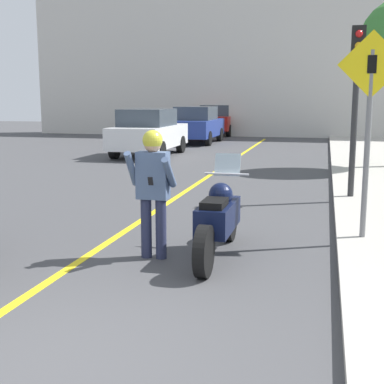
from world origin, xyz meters
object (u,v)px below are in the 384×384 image
traffic_light (357,79)px  parked_car_blue (197,125)px  person_biker (153,181)px  parked_car_white (149,132)px  motorcycle (218,219)px  crossing_sign (369,115)px  parked_car_red (218,120)px

traffic_light → parked_car_blue: (-6.33, 13.13, -1.57)m
parked_car_blue → person_biker: bearing=-78.3°
parked_car_white → motorcycle: bearing=-67.4°
crossing_sign → parked_car_blue: bearing=111.2°
parked_car_white → traffic_light: bearing=-47.5°
person_biker → parked_car_white: size_ratio=0.40×
person_biker → crossing_sign: crossing_sign is taller
traffic_light → parked_car_white: size_ratio=0.79×
traffic_light → motorcycle: bearing=-113.0°
traffic_light → parked_car_red: bearing=108.8°
person_biker → parked_car_white: bearing=108.8°
crossing_sign → parked_car_red: bearing=106.3°
traffic_light → parked_car_white: traffic_light is taller
person_biker → traffic_light: (2.65, 4.62, 1.42)m
person_biker → crossing_sign: (2.68, 1.34, 0.81)m
motorcycle → traffic_light: (1.85, 4.35, 1.92)m
crossing_sign → motorcycle: bearing=-150.3°
crossing_sign → parked_car_blue: 17.62m
motorcycle → parked_car_blue: parked_car_blue is taller
traffic_light → parked_car_blue: traffic_light is taller
crossing_sign → parked_car_white: bearing=122.4°
motorcycle → crossing_sign: bearing=29.7°
parked_car_blue → parked_car_red: bearing=91.3°
person_biker → crossing_sign: bearing=26.5°
motorcycle → parked_car_red: bearing=101.2°
motorcycle → person_biker: person_biker is taller
parked_car_white → parked_car_red: size_ratio=1.00×
person_biker → parked_car_blue: parked_car_blue is taller
parked_car_blue → parked_car_red: same height
person_biker → traffic_light: 5.51m
traffic_light → parked_car_blue: size_ratio=0.79×
motorcycle → person_biker: (-0.80, -0.27, 0.51)m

